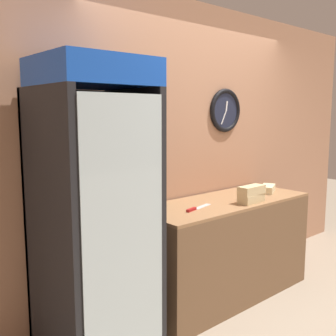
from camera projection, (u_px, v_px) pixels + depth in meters
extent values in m
plane|color=gray|center=(309.00, 334.00, 3.03)|extent=(14.00, 14.00, 0.00)
cube|color=#AD7A5B|center=(195.00, 149.00, 3.79)|extent=(5.20, 0.06, 2.70)
torus|color=black|center=(225.00, 111.00, 3.94)|extent=(0.43, 0.05, 0.43)
cylinder|color=#1E2338|center=(225.00, 111.00, 3.94)|extent=(0.36, 0.01, 0.36)
cube|color=white|center=(227.00, 106.00, 3.93)|extent=(0.03, 0.01, 0.09)
cube|color=white|center=(224.00, 117.00, 3.92)|extent=(0.08, 0.01, 0.14)
cube|color=brown|center=(223.00, 249.00, 3.63)|extent=(1.76, 0.66, 0.88)
cube|color=#8E6642|center=(224.00, 202.00, 3.57)|extent=(1.76, 0.66, 0.02)
cube|color=black|center=(71.00, 217.00, 2.91)|extent=(0.68, 0.04, 1.86)
cube|color=black|center=(50.00, 236.00, 2.45)|extent=(0.05, 0.71, 1.86)
cube|color=black|center=(132.00, 219.00, 2.86)|extent=(0.05, 0.71, 1.86)
cube|color=white|center=(73.00, 218.00, 2.89)|extent=(0.58, 0.02, 1.76)
cube|color=silver|center=(125.00, 240.00, 2.38)|extent=(0.58, 0.01, 1.76)
cube|color=blue|center=(93.00, 72.00, 2.49)|extent=(0.68, 0.64, 0.18)
cube|color=silver|center=(97.00, 297.00, 2.71)|extent=(0.56, 0.59, 0.01)
cube|color=silver|center=(96.00, 250.00, 2.66)|extent=(0.56, 0.59, 0.01)
cube|color=silver|center=(95.00, 202.00, 2.62)|extent=(0.56, 0.59, 0.01)
cube|color=silver|center=(94.00, 152.00, 2.57)|extent=(0.56, 0.59, 0.01)
cylinder|color=#2D6B38|center=(127.00, 194.00, 2.48)|extent=(0.07, 0.07, 0.14)
cylinder|color=#2D6B38|center=(127.00, 179.00, 2.46)|extent=(0.03, 0.03, 0.06)
cylinder|color=#B2BCCC|center=(92.00, 252.00, 2.35)|extent=(0.07, 0.07, 0.18)
cylinder|color=#B2BCCC|center=(92.00, 232.00, 2.33)|extent=(0.03, 0.03, 0.08)
cylinder|color=#5B2D19|center=(128.00, 296.00, 2.56)|extent=(0.06, 0.06, 0.14)
cylinder|color=#5B2D19|center=(128.00, 281.00, 2.54)|extent=(0.02, 0.02, 0.06)
cylinder|color=#5B2D19|center=(130.00, 139.00, 2.44)|extent=(0.07, 0.07, 0.16)
cylinder|color=#5B2D19|center=(130.00, 120.00, 2.43)|extent=(0.03, 0.03, 0.07)
cylinder|color=#5B2D19|center=(137.00, 292.00, 2.62)|extent=(0.08, 0.08, 0.13)
cylinder|color=#5B2D19|center=(137.00, 279.00, 2.61)|extent=(0.03, 0.03, 0.06)
cylinder|color=#5B2D19|center=(118.00, 143.00, 2.39)|extent=(0.07, 0.07, 0.12)
cylinder|color=#5B2D19|center=(118.00, 129.00, 2.37)|extent=(0.03, 0.03, 0.05)
cube|color=tan|center=(251.00, 199.00, 3.46)|extent=(0.28, 0.13, 0.08)
cube|color=tan|center=(252.00, 190.00, 3.45)|extent=(0.28, 0.12, 0.08)
cube|color=beige|center=(268.00, 189.00, 3.91)|extent=(0.28, 0.22, 0.07)
cube|color=silver|center=(202.00, 207.00, 3.32)|extent=(0.23, 0.10, 0.00)
cube|color=maroon|center=(191.00, 210.00, 3.17)|extent=(0.12, 0.05, 0.02)
cylinder|color=#336B38|center=(160.00, 198.00, 3.39)|extent=(0.10, 0.10, 0.11)
cylinder|color=#262628|center=(160.00, 191.00, 3.38)|extent=(0.09, 0.09, 0.01)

